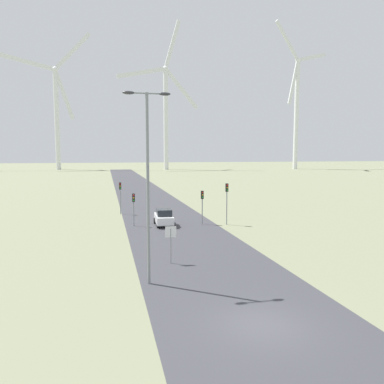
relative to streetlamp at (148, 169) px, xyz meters
name	(u,v)px	position (x,y,z in m)	size (l,w,h in m)	color
ground_plane	(262,325)	(4.47, -6.64, -7.00)	(600.00, 600.00, 0.00)	#757A5B
road_surface	(148,200)	(4.47, 41.36, -6.99)	(10.00, 240.00, 0.01)	#38383D
streetlamp	(148,169)	(0.00, 0.00, 0.00)	(2.78, 0.32, 11.44)	gray
stop_sign_near	(171,237)	(2.01, 3.86, -5.10)	(0.81, 0.07, 2.71)	gray
traffic_light_post_near_left	(134,202)	(0.43, 18.40, -4.38)	(0.28, 0.34, 3.56)	gray
traffic_light_post_near_right	(227,195)	(10.50, 16.86, -3.66)	(0.28, 0.34, 4.59)	gray
traffic_light_post_mid_left	(120,191)	(-0.67, 26.79, -3.97)	(0.28, 0.33, 4.13)	gray
traffic_light_post_mid_right	(202,200)	(7.95, 17.81, -4.25)	(0.28, 0.34, 3.75)	gray
car_approaching	(164,217)	(3.67, 18.04, -6.08)	(1.98, 4.18, 1.83)	white
wind_turbine_left	(56,107)	(-24.39, 166.06, 22.36)	(39.67, 3.91, 64.63)	white
wind_turbine_center	(166,107)	(25.87, 156.01, 22.71)	(39.44, 8.45, 70.12)	white
wind_turbine_right	(297,103)	(89.97, 149.18, 25.47)	(35.16, 14.80, 69.08)	white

